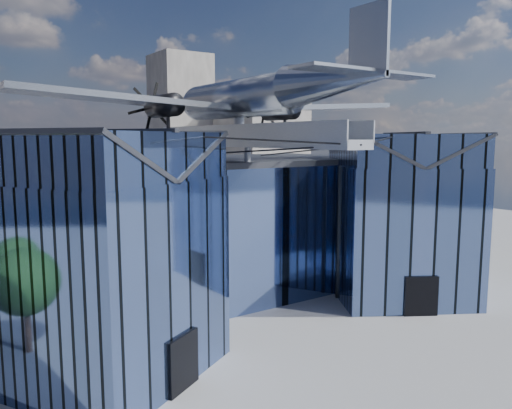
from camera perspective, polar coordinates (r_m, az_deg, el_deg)
ground_plane at (r=32.15m, az=2.07°, el=-13.22°), size 120.00×120.00×0.00m
museum at (r=35.39m, az=-3.49°, el=-1.99°), size 32.88×24.50×17.60m
bg_towers at (r=77.12m, az=-19.95°, el=6.08°), size 77.00×24.50×26.00m
tree_plaza_e at (r=49.98m, az=22.01°, el=-2.36°), size 4.07×4.07×4.83m
tree_side_e at (r=54.45m, az=18.19°, el=-1.34°), size 3.32×3.32×4.92m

